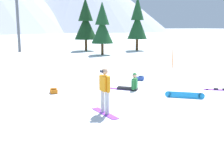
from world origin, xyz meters
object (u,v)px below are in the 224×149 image
object	(u,v)px
loose_snowboard_near_left	(185,95)
ski_lift_tower	(17,3)
pine_tree_young	(137,21)
snowboarder_foreground	(105,90)
backpack_blue	(140,78)
pine_tree_slender	(86,22)
backpack_orange	(54,91)
pine_tree_short	(102,26)
loose_snowboard_near_right	(220,90)
trail_marker_pole	(173,59)
snowboarder_midground	(131,84)

from	to	relation	value
loose_snowboard_near_left	ski_lift_tower	size ratio (longest dim) A/B	0.13
pine_tree_young	snowboarder_foreground	bearing A→B (deg)	-124.28
backpack_blue	ski_lift_tower	bearing A→B (deg)	100.10
pine_tree_slender	backpack_orange	bearing A→B (deg)	-114.80
snowboarder_foreground	backpack_orange	size ratio (longest dim) A/B	3.24
pine_tree_young	pine_tree_short	size ratio (longest dim) A/B	1.19
loose_snowboard_near_right	backpack_orange	size ratio (longest dim) A/B	2.84
backpack_orange	pine_tree_young	xyz separation A→B (m)	(16.25, 18.50, 3.84)
snowboarder_foreground	backpack_blue	bearing A→B (deg)	46.06
loose_snowboard_near_right	trail_marker_pole	world-z (taller)	trail_marker_pole
pine_tree_slender	pine_tree_short	distance (m)	5.86
snowboarder_foreground	backpack_orange	world-z (taller)	snowboarder_foreground
snowboarder_foreground	loose_snowboard_near_right	size ratio (longest dim) A/B	1.14
snowboarder_foreground	pine_tree_short	size ratio (longest dim) A/B	0.29
snowboarder_midground	pine_tree_young	xyz separation A→B (m)	(12.52, 19.64, 3.65)
pine_tree_slender	loose_snowboard_near_right	bearing A→B (deg)	-94.62
snowboarder_foreground	pine_tree_young	bearing A→B (deg)	55.72
backpack_blue	snowboarder_foreground	bearing A→B (deg)	-133.94
pine_tree_short	ski_lift_tower	distance (m)	11.86
snowboarder_midground	loose_snowboard_near_right	distance (m)	4.62
snowboarder_foreground	snowboarder_midground	distance (m)	4.02
ski_lift_tower	snowboarder_foreground	bearing A→B (deg)	-91.08
pine_tree_slender	snowboarder_foreground	bearing A→B (deg)	-109.41
pine_tree_young	ski_lift_tower	world-z (taller)	ski_lift_tower
pine_tree_short	pine_tree_young	bearing A→B (deg)	24.87
loose_snowboard_near_left	trail_marker_pole	size ratio (longest dim) A/B	0.94
backpack_orange	trail_marker_pole	bearing A→B (deg)	20.04
snowboarder_midground	ski_lift_tower	world-z (taller)	ski_lift_tower
backpack_blue	pine_tree_short	bearing A→B (deg)	74.28
loose_snowboard_near_right	backpack_blue	size ratio (longest dim) A/B	2.74
snowboarder_midground	trail_marker_pole	distance (m)	8.36
pine_tree_young	ski_lift_tower	bearing A→B (deg)	161.34
pine_tree_young	pine_tree_short	distance (m)	7.33
backpack_orange	ski_lift_tower	xyz separation A→B (m)	(1.46, 23.50, 6.13)
snowboarder_foreground	backpack_orange	xyz separation A→B (m)	(-0.94, 3.96, -0.80)
backpack_orange	snowboarder_foreground	bearing A→B (deg)	-76.65
backpack_blue	pine_tree_slender	bearing A→B (deg)	78.09
backpack_orange	loose_snowboard_near_right	bearing A→B (deg)	-22.30
pine_tree_slender	ski_lift_tower	distance (m)	9.00
backpack_orange	pine_tree_slender	bearing A→B (deg)	65.20
loose_snowboard_near_left	backpack_blue	xyz separation A→B (m)	(0.37, 4.37, -0.01)
loose_snowboard_near_right	backpack_blue	bearing A→B (deg)	120.40
snowboarder_foreground	pine_tree_young	size ratio (longest dim) A/B	0.24
snowboarder_foreground	loose_snowboard_near_left	size ratio (longest dim) A/B	1.23
trail_marker_pole	snowboarder_midground	bearing A→B (deg)	-143.60
snowboarder_foreground	loose_snowboard_near_left	xyz separation A→B (m)	(4.19, 0.37, -0.77)
loose_snowboard_near_right	snowboarder_foreground	bearing A→B (deg)	-173.88
snowboarder_midground	loose_snowboard_near_left	bearing A→B (deg)	-60.42
backpack_blue	snowboarder_midground	bearing A→B (deg)	-132.70
pine_tree_short	ski_lift_tower	bearing A→B (deg)	135.38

